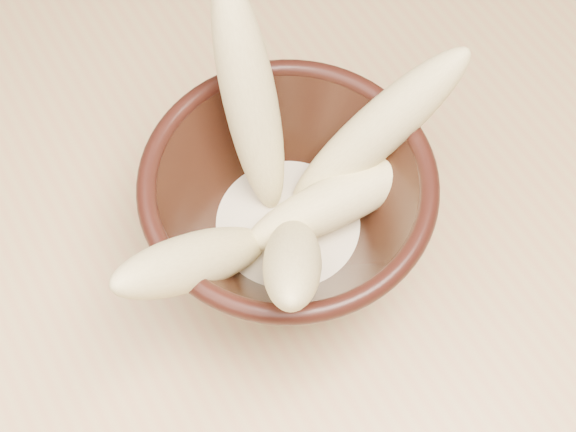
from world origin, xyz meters
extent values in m
plane|color=tan|center=(0.00, 0.00, 0.00)|extent=(4.00, 4.00, 0.00)
cube|color=tan|center=(0.00, 0.00, 0.73)|extent=(1.20, 0.80, 0.04)
cylinder|color=black|center=(-0.23, 0.02, 0.76)|extent=(0.08, 0.08, 0.01)
cylinder|color=black|center=(-0.23, 0.02, 0.77)|extent=(0.08, 0.08, 0.01)
torus|color=black|center=(-0.23, 0.02, 0.85)|extent=(0.19, 0.19, 0.01)
cylinder|color=beige|center=(-0.23, 0.02, 0.78)|extent=(0.11, 0.11, 0.01)
ellipsoid|color=tan|center=(-0.22, 0.07, 0.86)|extent=(0.05, 0.11, 0.16)
ellipsoid|color=tan|center=(-0.30, 0.00, 0.84)|extent=(0.13, 0.07, 0.13)
ellipsoid|color=tan|center=(-0.16, 0.02, 0.84)|extent=(0.14, 0.05, 0.13)
ellipsoid|color=tan|center=(-0.19, 0.00, 0.81)|extent=(0.14, 0.04, 0.04)
ellipsoid|color=tan|center=(-0.25, -0.03, 0.84)|extent=(0.10, 0.12, 0.13)
camera|label=1|loc=(-0.35, -0.20, 1.27)|focal=50.00mm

